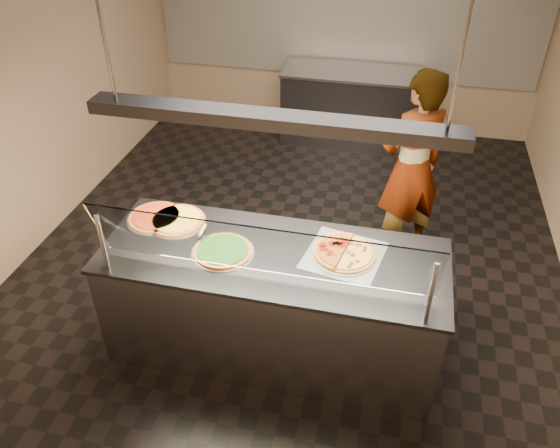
% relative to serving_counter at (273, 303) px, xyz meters
% --- Properties ---
extents(ground, '(5.00, 6.00, 0.02)m').
position_rel_serving_counter_xyz_m(ground, '(-0.08, 1.22, -0.48)').
color(ground, black).
rests_on(ground, ground).
extents(wall_back, '(5.00, 0.02, 3.00)m').
position_rel_serving_counter_xyz_m(wall_back, '(-0.08, 4.23, 1.03)').
color(wall_back, '#998362').
rests_on(wall_back, ground).
extents(wall_front, '(5.00, 0.02, 3.00)m').
position_rel_serving_counter_xyz_m(wall_front, '(-0.08, -1.79, 1.03)').
color(wall_front, '#998362').
rests_on(wall_front, ground).
extents(wall_left, '(0.02, 6.00, 3.00)m').
position_rel_serving_counter_xyz_m(wall_left, '(-2.59, 1.22, 1.03)').
color(wall_left, '#998362').
rests_on(wall_left, ground).
extents(tile_band, '(4.90, 0.02, 1.20)m').
position_rel_serving_counter_xyz_m(tile_band, '(-0.08, 4.20, 0.83)').
color(tile_band, silver).
rests_on(tile_band, wall_back).
extents(serving_counter, '(2.44, 0.94, 0.93)m').
position_rel_serving_counter_xyz_m(serving_counter, '(0.00, 0.00, 0.00)').
color(serving_counter, '#B7B7BC').
rests_on(serving_counter, ground).
extents(sneeze_guard, '(2.20, 0.18, 0.54)m').
position_rel_serving_counter_xyz_m(sneeze_guard, '(0.00, -0.34, 0.76)').
color(sneeze_guard, '#B7B7BC').
rests_on(sneeze_guard, serving_counter).
extents(perforated_tray, '(0.60, 0.60, 0.01)m').
position_rel_serving_counter_xyz_m(perforated_tray, '(0.49, 0.10, 0.47)').
color(perforated_tray, silver).
rests_on(perforated_tray, serving_counter).
extents(half_pizza_pepperoni, '(0.29, 0.45, 0.05)m').
position_rel_serving_counter_xyz_m(half_pizza_pepperoni, '(0.38, 0.10, 0.50)').
color(half_pizza_pepperoni, '#90521C').
rests_on(half_pizza_pepperoni, perforated_tray).
extents(half_pizza_sausage, '(0.29, 0.45, 0.04)m').
position_rel_serving_counter_xyz_m(half_pizza_sausage, '(0.59, 0.10, 0.49)').
color(half_pizza_sausage, '#90521C').
rests_on(half_pizza_sausage, perforated_tray).
extents(pizza_spinach, '(0.44, 0.44, 0.03)m').
position_rel_serving_counter_xyz_m(pizza_spinach, '(-0.35, -0.06, 0.48)').
color(pizza_spinach, silver).
rests_on(pizza_spinach, serving_counter).
extents(pizza_cheese, '(0.45, 0.45, 0.03)m').
position_rel_serving_counter_xyz_m(pizza_cheese, '(-0.81, 0.22, 0.48)').
color(pizza_cheese, silver).
rests_on(pizza_cheese, serving_counter).
extents(pizza_tomato, '(0.44, 0.44, 0.03)m').
position_rel_serving_counter_xyz_m(pizza_tomato, '(-0.98, 0.23, 0.48)').
color(pizza_tomato, silver).
rests_on(pizza_tomato, serving_counter).
extents(pizza_spatula, '(0.17, 0.23, 0.02)m').
position_rel_serving_counter_xyz_m(pizza_spatula, '(-0.52, 0.08, 0.49)').
color(pizza_spatula, '#B7B7BC').
rests_on(pizza_spatula, pizza_spinach).
extents(prep_table, '(1.73, 0.74, 0.93)m').
position_rel_serving_counter_xyz_m(prep_table, '(0.10, 3.77, 0.00)').
color(prep_table, '#333338').
rests_on(prep_table, ground).
extents(worker, '(0.79, 0.75, 1.82)m').
position_rel_serving_counter_xyz_m(worker, '(0.91, 1.49, 0.44)').
color(worker, black).
rests_on(worker, ground).
extents(heat_lamp_housing, '(2.30, 0.18, 0.08)m').
position_rel_serving_counter_xyz_m(heat_lamp_housing, '(0.00, -0.00, 1.48)').
color(heat_lamp_housing, '#333338').
rests_on(heat_lamp_housing, ceiling).
extents(lamp_rod_left, '(0.02, 0.02, 1.01)m').
position_rel_serving_counter_xyz_m(lamp_rod_left, '(-1.00, -0.00, 2.03)').
color(lamp_rod_left, '#B7B7BC').
rests_on(lamp_rod_left, ceiling).
extents(lamp_rod_right, '(0.02, 0.02, 1.01)m').
position_rel_serving_counter_xyz_m(lamp_rod_right, '(1.00, -0.00, 2.03)').
color(lamp_rod_right, '#B7B7BC').
rests_on(lamp_rod_right, ceiling).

